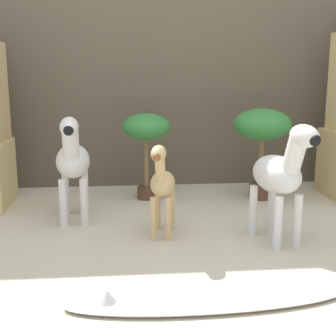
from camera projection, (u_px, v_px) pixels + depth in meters
ground_plane at (200, 275)px, 2.10m from camera, size 14.00×14.00×0.00m
wall_back at (167, 42)px, 3.52m from camera, size 6.40×0.08×2.20m
zebra_right at (281, 173)px, 2.41m from camera, size 0.29×0.49×0.65m
zebra_left at (73, 160)px, 2.75m from camera, size 0.22×0.49×0.65m
giraffe_figurine at (162, 183)px, 2.51m from camera, size 0.18×0.37×0.53m
potted_palm_front at (262, 129)px, 3.22m from camera, size 0.39×0.39×0.64m
potted_palm_back at (146, 132)px, 3.23m from camera, size 0.33×0.33×0.60m
surfboard at (204, 298)px, 1.86m from camera, size 1.14×0.29×0.07m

